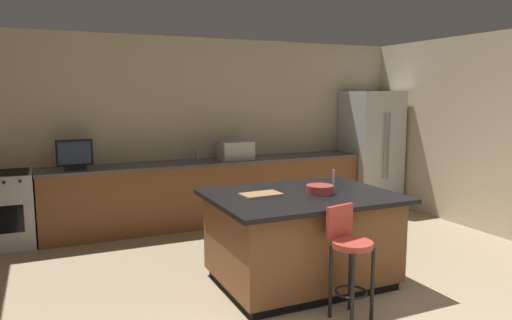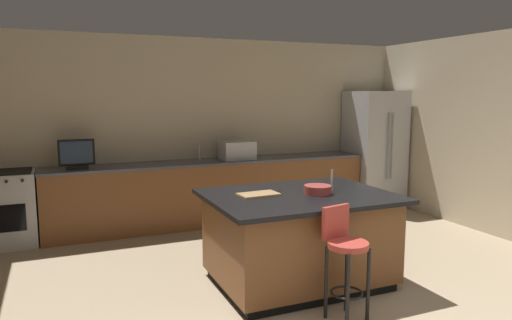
{
  "view_description": "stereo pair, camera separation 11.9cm",
  "coord_description": "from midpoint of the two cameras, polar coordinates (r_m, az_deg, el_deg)",
  "views": [
    {
      "loc": [
        -2.25,
        -2.05,
        1.9
      ],
      "look_at": [
        0.08,
        3.1,
        1.1
      ],
      "focal_mm": 33.18,
      "sensor_mm": 36.0,
      "label": 1
    },
    {
      "loc": [
        -2.14,
        -2.1,
        1.9
      ],
      "look_at": [
        0.08,
        3.1,
        1.1
      ],
      "focal_mm": 33.18,
      "sensor_mm": 36.0,
      "label": 2
    }
  ],
  "objects": [
    {
      "name": "wall_back",
      "position": [
        7.23,
        -6.61,
        3.66
      ],
      "size": [
        6.95,
        0.12,
        2.71
      ],
      "primitive_type": "cube",
      "color": "beige",
      "rests_on": "ground_plane"
    },
    {
      "name": "wall_right",
      "position": [
        7.09,
        26.34,
        2.8
      ],
      "size": [
        0.12,
        5.19,
        2.71
      ],
      "primitive_type": "cube",
      "color": "beige",
      "rests_on": "ground_plane"
    },
    {
      "name": "counter_back",
      "position": [
        6.98,
        -5.76,
        -3.84
      ],
      "size": [
        4.72,
        0.62,
        0.93
      ],
      "color": "brown",
      "rests_on": "ground_plane"
    },
    {
      "name": "kitchen_island",
      "position": [
        4.8,
        4.73,
        -9.32
      ],
      "size": [
        1.8,
        1.36,
        0.91
      ],
      "color": "black",
      "rests_on": "ground_plane"
    },
    {
      "name": "refrigerator",
      "position": [
        8.15,
        13.25,
        1.27
      ],
      "size": [
        0.82,
        0.8,
        1.93
      ],
      "color": "#B7BABF",
      "rests_on": "ground_plane"
    },
    {
      "name": "range_oven",
      "position": [
        6.66,
        -28.9,
        -5.34
      ],
      "size": [
        0.77,
        0.63,
        0.95
      ],
      "color": "#B7BABF",
      "rests_on": "ground_plane"
    },
    {
      "name": "microwave",
      "position": [
        7.01,
        -2.98,
        1.17
      ],
      "size": [
        0.48,
        0.36,
        0.27
      ],
      "primitive_type": "cube",
      "color": "#B7BABF",
      "rests_on": "counter_back"
    },
    {
      "name": "tv_monitor",
      "position": [
        6.49,
        -21.52,
        0.47
      ],
      "size": [
        0.45,
        0.16,
        0.39
      ],
      "color": "black",
      "rests_on": "counter_back"
    },
    {
      "name": "sink_faucet_back",
      "position": [
        6.93,
        -7.52,
        0.93
      ],
      "size": [
        0.02,
        0.02,
        0.24
      ],
      "primitive_type": "cylinder",
      "color": "#B2B2B7",
      "rests_on": "counter_back"
    },
    {
      "name": "sink_faucet_island",
      "position": [
        4.85,
        8.62,
        -2.41
      ],
      "size": [
        0.02,
        0.02,
        0.22
      ],
      "primitive_type": "cylinder",
      "color": "#B2B2B7",
      "rests_on": "kitchen_island"
    },
    {
      "name": "bar_stool_center",
      "position": [
        4.1,
        10.33,
        -10.92
      ],
      "size": [
        0.35,
        0.37,
        0.96
      ],
      "rotation": [
        0.0,
        0.0,
        0.22
      ],
      "color": "#B23D33",
      "rests_on": "ground_plane"
    },
    {
      "name": "fruit_bowl",
      "position": [
        4.71,
        6.98,
        -3.54
      ],
      "size": [
        0.27,
        0.27,
        0.09
      ],
      "primitive_type": "cylinder",
      "color": "#993833",
      "rests_on": "kitchen_island"
    },
    {
      "name": "cell_phone",
      "position": [
        4.72,
        2.17,
        -3.94
      ],
      "size": [
        0.11,
        0.16,
        0.01
      ],
      "primitive_type": "cube",
      "rotation": [
        0.0,
        0.0,
        -0.3
      ],
      "color": "black",
      "rests_on": "kitchen_island"
    },
    {
      "name": "cutting_board",
      "position": [
        4.61,
        -0.13,
        -4.15
      ],
      "size": [
        0.4,
        0.26,
        0.02
      ],
      "primitive_type": "cube",
      "rotation": [
        0.0,
        0.0,
        0.06
      ],
      "color": "#A87F51",
      "rests_on": "kitchen_island"
    }
  ]
}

